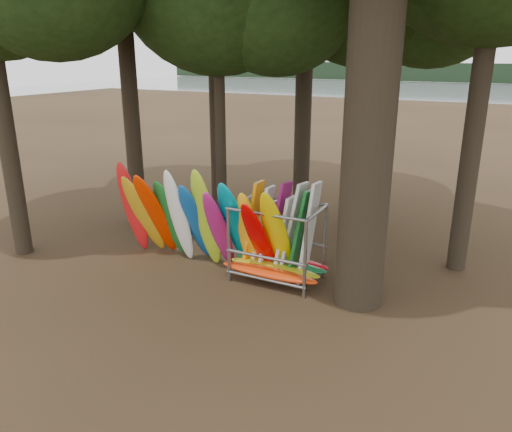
% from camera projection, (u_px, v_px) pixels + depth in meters
% --- Properties ---
extents(ground, '(120.00, 120.00, 0.00)m').
position_uv_depth(ground, '(220.00, 273.00, 14.67)').
color(ground, '#47331E').
rests_on(ground, ground).
extents(lake, '(160.00, 160.00, 0.00)m').
position_uv_depth(lake, '(459.00, 102.00, 65.28)').
color(lake, gray).
rests_on(lake, ground).
extents(far_shore, '(160.00, 4.00, 4.00)m').
position_uv_depth(far_shore, '(487.00, 73.00, 106.84)').
color(far_shore, black).
rests_on(far_shore, ground).
extents(kayak_row, '(5.68, 2.17, 3.26)m').
position_uv_depth(kayak_row, '(199.00, 222.00, 14.70)').
color(kayak_row, red).
rests_on(kayak_row, ground).
extents(storage_rack, '(2.91, 1.56, 2.91)m').
position_uv_depth(storage_rack, '(278.00, 245.00, 13.99)').
color(storage_rack, gray).
rests_on(storage_rack, ground).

